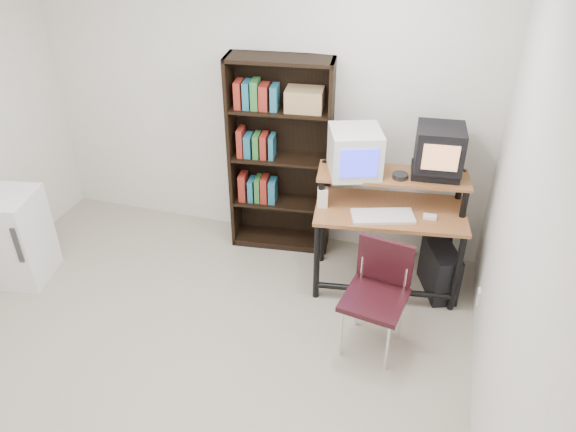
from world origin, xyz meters
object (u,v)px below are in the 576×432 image
(computer_desk, at_px, (390,213))
(crt_tv, at_px, (440,148))
(pc_tower, at_px, (439,269))
(crt_monitor, at_px, (355,152))
(mini_fridge, at_px, (14,237))
(bookshelf, at_px, (281,154))
(school_chair, at_px, (378,287))

(computer_desk, height_order, crt_tv, crt_tv)
(crt_tv, xyz_separation_m, pc_tower, (0.15, -0.15, -1.00))
(crt_monitor, distance_m, mini_fridge, 2.88)
(crt_tv, height_order, pc_tower, crt_tv)
(crt_monitor, relative_size, bookshelf, 0.28)
(pc_tower, xyz_separation_m, bookshelf, (-1.45, 0.33, 0.69))
(mini_fridge, bearing_deg, crt_tv, 5.75)
(mini_fridge, bearing_deg, school_chair, -9.14)
(crt_monitor, xyz_separation_m, school_chair, (0.35, -0.76, -0.64))
(crt_tv, relative_size, pc_tower, 0.84)
(computer_desk, distance_m, pc_tower, 0.65)
(bookshelf, bearing_deg, computer_desk, -26.14)
(computer_desk, distance_m, bookshelf, 1.08)
(school_chair, xyz_separation_m, mini_fridge, (-3.00, -0.07, -0.12))
(crt_monitor, xyz_separation_m, crt_tv, (0.61, 0.12, 0.06))
(computer_desk, relative_size, school_chair, 1.48)
(pc_tower, bearing_deg, crt_monitor, 156.33)
(pc_tower, bearing_deg, computer_desk, 161.26)
(computer_desk, bearing_deg, crt_tv, 21.40)
(school_chair, bearing_deg, mini_fridge, -169.29)
(crt_tv, bearing_deg, crt_monitor, -174.89)
(school_chair, relative_size, mini_fridge, 1.05)
(crt_monitor, xyz_separation_m, pc_tower, (0.76, -0.03, -0.94))
(pc_tower, height_order, school_chair, school_chair)
(crt_tv, distance_m, bookshelf, 1.35)
(crt_tv, height_order, bookshelf, bookshelf)
(bookshelf, bearing_deg, school_chair, -52.50)
(crt_tv, bearing_deg, bookshelf, 166.15)
(bookshelf, height_order, mini_fridge, bookshelf)
(pc_tower, relative_size, school_chair, 0.54)
(computer_desk, xyz_separation_m, mini_fridge, (-2.97, -0.78, -0.29))
(crt_monitor, bearing_deg, pc_tower, -22.13)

